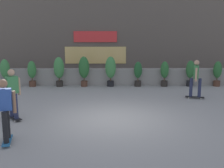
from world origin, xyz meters
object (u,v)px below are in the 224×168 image
Objects in this scene: potted_plant_1 at (32,72)px; potted_plant_4 at (111,69)px; potted_plant_7 at (190,72)px; potted_plant_3 at (84,69)px; potted_plant_6 at (165,72)px; skater_mid_plaza at (5,108)px; potted_plant_0 at (5,71)px; potted_plant_2 at (59,69)px; skater_far_left at (196,77)px; skater_far_right at (12,92)px; potted_plant_8 at (217,72)px; potted_plant_5 at (138,73)px.

potted_plant_4 is at bearing 0.00° from potted_plant_1.
potted_plant_7 is (8.49, 0.00, 0.01)m from potted_plant_1.
potted_plant_3 is 5.71m from potted_plant_7.
potted_plant_6 is 0.80× the size of skater_mid_plaza.
potted_plant_4 reaches higher than potted_plant_7.
potted_plant_4 is (5.64, 0.00, 0.09)m from potted_plant_0.
potted_plant_2 is 7.03m from skater_far_left.
skater_far_left is at bearing 22.53° from skater_far_right.
potted_plant_6 is 1.00× the size of potted_plant_8.
potted_plant_3 is 1.00× the size of potted_plant_4.
skater_mid_plaza is at bearing -78.92° from potted_plant_1.
potted_plant_3 is 1.42m from potted_plant_4.
potted_plant_6 is 0.97× the size of potted_plant_7.
skater_far_right is (-0.47, -5.63, 0.01)m from potted_plant_2.
potted_plant_2 reaches higher than potted_plant_0.
skater_far_left is at bearing -28.16° from potted_plant_3.
potted_plant_1 is 8.49m from potted_plant_7.
skater_far_right is (-6.94, -2.88, 0.00)m from skater_far_left.
potted_plant_3 is (2.79, 0.00, 0.17)m from potted_plant_1.
potted_plant_7 is (7.04, 0.00, -0.14)m from potted_plant_2.
potted_plant_4 is 2.91m from potted_plant_6.
skater_far_left and skater_far_right have the same top height.
skater_far_right is at bearing -147.93° from potted_plant_8.
potted_plant_3 reaches higher than potted_plant_6.
skater_far_left is (-0.57, -2.75, 0.15)m from potted_plant_7.
skater_far_right reaches higher than potted_plant_0.
potted_plant_4 reaches higher than potted_plant_5.
potted_plant_2 is 4.24m from potted_plant_5.
potted_plant_3 is 5.91m from skater_far_right.
skater_mid_plaza is at bearing -75.53° from skater_far_right.
potted_plant_3 is at bearing 180.00° from potted_plant_4.
skater_far_left reaches higher than potted_plant_2.
potted_plant_4 is at bearing 60.14° from skater_far_right.
potted_plant_8 is (5.75, 0.00, -0.18)m from potted_plant_4.
potted_plant_1 is 5.71m from skater_far_right.
skater_mid_plaza is at bearing -126.59° from potted_plant_6.
potted_plant_6 reaches higher than potted_plant_5.
potted_plant_1 is at bearing 180.00° from potted_plant_3.
potted_plant_4 is (4.21, 0.00, 0.16)m from potted_plant_1.
potted_plant_3 is at bearing -180.00° from potted_plant_7.
potted_plant_2 is 0.98× the size of potted_plant_3.
skater_far_right is at bearing -137.45° from potted_plant_6.
potted_plant_2 is (1.45, 0.00, 0.15)m from potted_plant_1.
potted_plant_0 is 1.07× the size of potted_plant_1.
potted_plant_0 reaches higher than potted_plant_6.
skater_far_left is at bearing -101.76° from potted_plant_7.
potted_plant_5 is at bearing 180.00° from potted_plant_7.
potted_plant_0 is at bearing 111.02° from skater_mid_plaza.
potted_plant_2 reaches higher than potted_plant_6.
potted_plant_3 is at bearing -180.00° from potted_plant_8.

